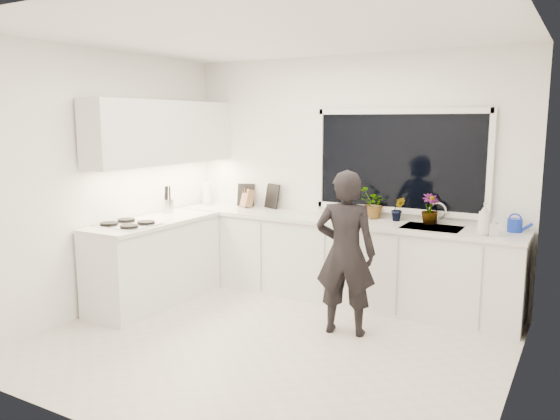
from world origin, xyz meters
The scene contains 25 objects.
floor centered at (0.00, 0.00, -0.01)m, with size 4.00×3.50×0.02m, color beige.
wall_back centered at (0.00, 1.76, 1.35)m, with size 4.00×0.02×2.70m, color white.
wall_left centered at (-2.01, 0.00, 1.35)m, with size 0.02×3.50×2.70m, color white.
wall_right centered at (2.01, 0.00, 1.35)m, with size 0.02×3.50×2.70m, color white.
ceiling centered at (0.00, 0.00, 2.71)m, with size 4.00×3.50×0.02m, color white.
window centered at (0.60, 1.73, 1.55)m, with size 1.80×0.02×1.00m, color black.
base_cabinets_back centered at (0.00, 1.45, 0.44)m, with size 3.92×0.58×0.88m, color white.
base_cabinets_left centered at (-1.67, 0.35, 0.44)m, with size 0.58×1.60×0.88m, color white.
countertop_back centered at (0.00, 1.44, 0.90)m, with size 3.94×0.62×0.04m, color silver.
countertop_left centered at (-1.67, 0.35, 0.90)m, with size 0.62×1.60×0.04m, color silver.
upper_cabinets centered at (-1.79, 0.70, 1.85)m, with size 0.34×2.10×0.70m, color white.
sink centered at (1.05, 1.45, 0.87)m, with size 0.58×0.42×0.14m, color silver.
faucet centered at (1.05, 1.65, 1.03)m, with size 0.03×0.03×0.22m, color silver.
stovetop centered at (-1.69, 0.00, 0.94)m, with size 0.56×0.48×0.03m, color black.
person centered at (0.49, 0.57, 0.77)m, with size 0.56×0.37×1.54m, color black.
pizza_tray centered at (0.12, 1.42, 0.94)m, with size 0.44×0.32×0.03m, color silver.
pizza centered at (0.12, 1.42, 0.95)m, with size 0.40×0.28×0.01m, color red.
watering_can centered at (1.80, 1.61, 0.98)m, with size 0.14×0.14×0.13m, color #132FB4.
paper_towel_roll centered at (-1.85, 1.55, 1.05)m, with size 0.11×0.11×0.26m, color silver.
knife_block centered at (-1.26, 1.59, 1.03)m, with size 0.13×0.10×0.22m, color olive.
utensil_crock centered at (-1.85, 0.80, 1.00)m, with size 0.13×0.13×0.16m, color #BCBCC1.
picture_frame_large centered at (-1.35, 1.69, 1.06)m, with size 0.22×0.02×0.28m, color black.
picture_frame_small centered at (-0.96, 1.69, 1.07)m, with size 0.25×0.02×0.30m, color black.
herb_plants centered at (0.46, 1.61, 1.08)m, with size 1.19×0.36×0.34m.
soap_bottles centered at (1.59, 1.30, 1.06)m, with size 0.21×0.14×0.31m.
Camera 1 is at (2.40, -3.99, 1.98)m, focal length 35.00 mm.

